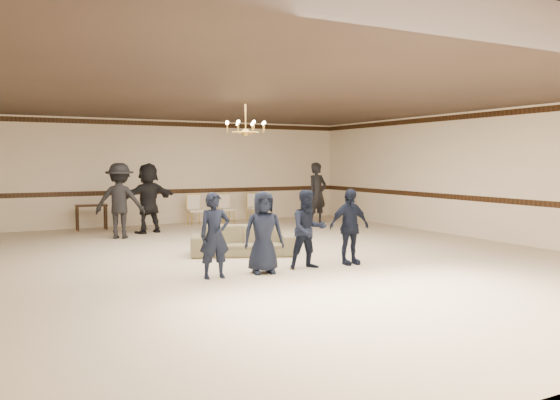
{
  "coord_description": "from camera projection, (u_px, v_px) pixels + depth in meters",
  "views": [
    {
      "loc": [
        -4.95,
        -9.96,
        1.95
      ],
      "look_at": [
        0.04,
        -0.5,
        1.2
      ],
      "focal_mm": 36.07,
      "sensor_mm": 36.0,
      "label": 1
    }
  ],
  "objects": [
    {
      "name": "room",
      "position": [
        267.0,
        178.0,
        11.11
      ],
      "size": [
        12.01,
        14.01,
        3.21
      ],
      "color": "beige",
      "rests_on": "ground"
    },
    {
      "name": "chair_rail",
      "position": [
        166.0,
        192.0,
        17.32
      ],
      "size": [
        12.0,
        0.02,
        0.14
      ],
      "primitive_type": "cube",
      "color": "#321C0F",
      "rests_on": "wall_back"
    },
    {
      "name": "crown_molding",
      "position": [
        165.0,
        124.0,
        17.17
      ],
      "size": [
        12.0,
        0.02,
        0.14
      ],
      "primitive_type": "cube",
      "color": "#321C0F",
      "rests_on": "wall_back"
    },
    {
      "name": "chandelier",
      "position": [
        245.0,
        117.0,
        11.91
      ],
      "size": [
        0.94,
        0.94,
        0.89
      ],
      "primitive_type": null,
      "color": "gold",
      "rests_on": "ceiling"
    },
    {
      "name": "boy_a",
      "position": [
        215.0,
        235.0,
        9.3
      ],
      "size": [
        0.54,
        0.37,
        1.43
      ],
      "primitive_type": "imported",
      "rotation": [
        0.0,
        0.0,
        -0.05
      ],
      "color": "black",
      "rests_on": "floor"
    },
    {
      "name": "boy_b",
      "position": [
        263.0,
        232.0,
        9.72
      ],
      "size": [
        0.78,
        0.59,
        1.43
      ],
      "primitive_type": "imported",
      "rotation": [
        0.0,
        0.0,
        -0.22
      ],
      "color": "black",
      "rests_on": "floor"
    },
    {
      "name": "boy_c",
      "position": [
        308.0,
        229.0,
        10.14
      ],
      "size": [
        0.77,
        0.65,
        1.43
      ],
      "primitive_type": "imported",
      "rotation": [
        0.0,
        0.0,
        -0.16
      ],
      "color": "black",
      "rests_on": "floor"
    },
    {
      "name": "boy_d",
      "position": [
        349.0,
        227.0,
        10.56
      ],
      "size": [
        0.85,
        0.38,
        1.43
      ],
      "primitive_type": "imported",
      "rotation": [
        0.0,
        0.0,
        -0.04
      ],
      "color": "black",
      "rests_on": "floor"
    },
    {
      "name": "settee",
      "position": [
        243.0,
        240.0,
        11.62
      ],
      "size": [
        2.25,
        1.56,
        0.61
      ],
      "primitive_type": "imported",
      "rotation": [
        0.0,
        0.0,
        -0.39
      ],
      "color": "#6A6146",
      "rests_on": "floor"
    },
    {
      "name": "adult_left",
      "position": [
        120.0,
        201.0,
        14.1
      ],
      "size": [
        1.4,
        1.13,
        1.9
      ],
      "primitive_type": "imported",
      "rotation": [
        0.0,
        0.0,
        2.73
      ],
      "color": "black",
      "rests_on": "floor"
    },
    {
      "name": "adult_mid",
      "position": [
        148.0,
        198.0,
        15.13
      ],
      "size": [
        1.84,
        1.05,
        1.9
      ],
      "primitive_type": "imported",
      "rotation": [
        0.0,
        0.0,
        3.44
      ],
      "color": "black",
      "rests_on": "floor"
    },
    {
      "name": "adult_right",
      "position": [
        317.0,
        194.0,
        17.16
      ],
      "size": [
        0.77,
        0.59,
        1.9
      ],
      "primitive_type": "imported",
      "rotation": [
        0.0,
        0.0,
        0.22
      ],
      "color": "black",
      "rests_on": "floor"
    },
    {
      "name": "banquet_chair_left",
      "position": [
        196.0,
        210.0,
        17.01
      ],
      "size": [
        0.47,
        0.47,
        0.91
      ],
      "primitive_type": null,
      "rotation": [
        0.0,
        0.0,
        -0.08
      ],
      "color": "#F3E6CD",
      "rests_on": "floor"
    },
    {
      "name": "banquet_chair_mid",
      "position": [
        226.0,
        209.0,
        17.47
      ],
      "size": [
        0.48,
        0.48,
        0.91
      ],
      "primitive_type": null,
      "rotation": [
        0.0,
        0.0,
        0.1
      ],
      "color": "#F3E6CD",
      "rests_on": "floor"
    },
    {
      "name": "banquet_chair_right",
      "position": [
        255.0,
        208.0,
        17.94
      ],
      "size": [
        0.47,
        0.47,
        0.91
      ],
      "primitive_type": null,
      "rotation": [
        0.0,
        0.0,
        0.07
      ],
      "color": "#F3E6CD",
      "rests_on": "floor"
    },
    {
      "name": "console_table",
      "position": [
        92.0,
        217.0,
        15.79
      ],
      "size": [
        0.89,
        0.43,
        0.72
      ],
      "primitive_type": "cube",
      "rotation": [
        0.0,
        0.0,
        -0.08
      ],
      "color": "black",
      "rests_on": "floor"
    }
  ]
}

